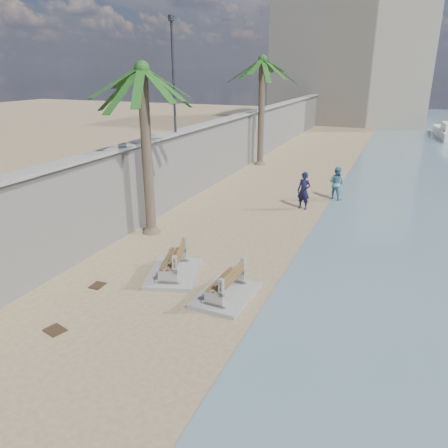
% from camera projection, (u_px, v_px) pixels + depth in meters
% --- Properties ---
extents(ground_plane, '(140.00, 140.00, 0.00)m').
position_uv_depth(ground_plane, '(127.00, 372.00, 9.96)').
color(ground_plane, '#947C5B').
extents(seawall, '(0.45, 70.00, 3.50)m').
position_uv_depth(seawall, '(234.00, 145.00, 28.62)').
color(seawall, gray).
rests_on(seawall, ground_plane).
extents(wall_cap, '(0.80, 70.00, 0.12)m').
position_uv_depth(wall_cap, '(234.00, 117.00, 28.01)').
color(wall_cap, gray).
rests_on(wall_cap, seawall).
extents(end_building, '(18.00, 12.00, 14.00)m').
position_uv_depth(end_building, '(353.00, 63.00, 53.51)').
color(end_building, '#B7AA93').
rests_on(end_building, ground_plane).
extents(bench_near, '(2.21, 2.70, 0.97)m').
position_uv_depth(bench_near, '(173.00, 263.00, 14.47)').
color(bench_near, gray).
rests_on(bench_near, ground_plane).
extents(bench_far, '(1.58, 2.26, 0.92)m').
position_uv_depth(bench_far, '(226.00, 285.00, 13.09)').
color(bench_far, gray).
rests_on(bench_far, ground_plane).
extents(palm_mid, '(5.00, 5.00, 7.42)m').
position_uv_depth(palm_mid, '(142.00, 71.00, 16.20)').
color(palm_mid, brown).
rests_on(palm_mid, ground_plane).
extents(palm_back, '(5.00, 5.00, 7.95)m').
position_uv_depth(palm_back, '(263.00, 61.00, 28.92)').
color(palm_back, brown).
rests_on(palm_back, ground_plane).
extents(streetlight, '(0.28, 0.28, 5.12)m').
position_uv_depth(streetlight, '(173.00, 65.00, 19.97)').
color(streetlight, '#2D2D33').
rests_on(streetlight, wall_cap).
extents(person_a, '(0.87, 0.69, 2.11)m').
position_uv_depth(person_a, '(304.00, 188.00, 21.07)').
color(person_a, '#121433').
rests_on(person_a, ground_plane).
extents(person_b, '(1.12, 1.00, 1.92)m').
position_uv_depth(person_b, '(337.00, 181.00, 22.71)').
color(person_b, teal).
rests_on(person_b, ground_plane).
extents(debris_b, '(0.64, 0.57, 0.03)m').
position_uv_depth(debris_b, '(55.00, 330.00, 11.52)').
color(debris_b, '#382616').
rests_on(debris_b, ground_plane).
extents(debris_c, '(0.73, 0.78, 0.03)m').
position_uv_depth(debris_c, '(149.00, 231.00, 18.52)').
color(debris_c, '#382616').
rests_on(debris_c, ground_plane).
extents(debris_d, '(0.41, 0.50, 0.03)m').
position_uv_depth(debris_d, '(97.00, 285.00, 13.88)').
color(debris_d, '#382616').
rests_on(debris_d, ground_plane).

